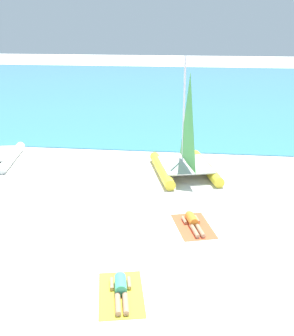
# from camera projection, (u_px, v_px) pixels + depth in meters

# --- Properties ---
(ground_plane) EXTENTS (120.00, 120.00, 0.00)m
(ground_plane) POSITION_uv_depth(u_px,v_px,m) (160.00, 155.00, 20.85)
(ground_plane) COLOR white
(ocean_water) EXTENTS (120.00, 40.00, 0.05)m
(ocean_water) POSITION_uv_depth(u_px,v_px,m) (180.00, 90.00, 40.06)
(ocean_water) COLOR teal
(ocean_water) RESTS_ON ground
(sailboat_yellow) EXTENTS (3.39, 4.35, 5.01)m
(sailboat_yellow) POSITION_uv_depth(u_px,v_px,m) (185.00, 158.00, 18.11)
(sailboat_yellow) COLOR yellow
(sailboat_yellow) RESTS_ON ground
(towel_left) EXTENTS (1.49, 2.09, 0.01)m
(towel_left) POSITION_uv_depth(u_px,v_px,m) (121.00, 294.00, 10.35)
(towel_left) COLOR yellow
(towel_left) RESTS_ON ground
(sunbather_left) EXTENTS (0.73, 1.56, 0.30)m
(sunbather_left) POSITION_uv_depth(u_px,v_px,m) (121.00, 288.00, 10.37)
(sunbather_left) COLOR #3FB28C
(sunbather_left) RESTS_ON towel_left
(towel_middle) EXTENTS (1.61, 2.14, 0.01)m
(towel_middle) POSITION_uv_depth(u_px,v_px,m) (193.00, 226.00, 13.74)
(towel_middle) COLOR #EA5933
(towel_middle) RESTS_ON ground
(sunbather_middle) EXTENTS (0.82, 1.54, 0.30)m
(sunbather_middle) POSITION_uv_depth(u_px,v_px,m) (193.00, 222.00, 13.76)
(sunbather_middle) COLOR orange
(sunbather_middle) RESTS_ON towel_middle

